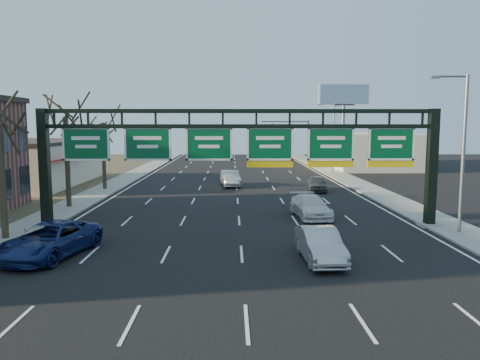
{
  "coord_description": "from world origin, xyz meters",
  "views": [
    {
      "loc": [
        -0.45,
        -20.12,
        6.21
      ],
      "look_at": [
        -0.02,
        5.54,
        3.2
      ],
      "focal_mm": 35.0,
      "sensor_mm": 36.0,
      "label": 1
    }
  ],
  "objects_px": {
    "car_white_wagon": "(310,206)",
    "sign_gantry": "(242,152)",
    "car_silver_sedan": "(320,245)",
    "car_blue_suv": "(50,240)"
  },
  "relations": [
    {
      "from": "car_white_wagon",
      "to": "sign_gantry",
      "type": "bearing_deg",
      "value": -152.89
    },
    {
      "from": "car_silver_sedan",
      "to": "car_white_wagon",
      "type": "relative_size",
      "value": 0.9
    },
    {
      "from": "car_silver_sedan",
      "to": "car_white_wagon",
      "type": "distance_m",
      "value": 10.37
    },
    {
      "from": "car_blue_suv",
      "to": "car_silver_sedan",
      "type": "relative_size",
      "value": 1.27
    },
    {
      "from": "sign_gantry",
      "to": "car_silver_sedan",
      "type": "xyz_separation_m",
      "value": [
        3.42,
        -7.23,
        -3.88
      ]
    },
    {
      "from": "car_blue_suv",
      "to": "car_white_wagon",
      "type": "xyz_separation_m",
      "value": [
        13.95,
        9.33,
        -0.07
      ]
    },
    {
      "from": "car_silver_sedan",
      "to": "car_white_wagon",
      "type": "xyz_separation_m",
      "value": [
        1.27,
        10.29,
        -0.01
      ]
    },
    {
      "from": "sign_gantry",
      "to": "car_white_wagon",
      "type": "bearing_deg",
      "value": 33.13
    },
    {
      "from": "car_blue_suv",
      "to": "car_silver_sedan",
      "type": "height_order",
      "value": "car_blue_suv"
    },
    {
      "from": "sign_gantry",
      "to": "car_white_wagon",
      "type": "relative_size",
      "value": 4.84
    }
  ]
}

